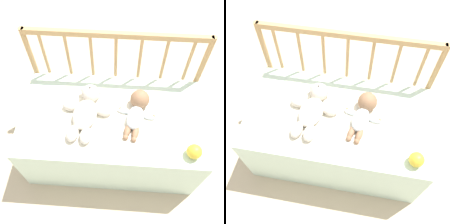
# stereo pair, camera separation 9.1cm
# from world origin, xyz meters

# --- Properties ---
(ground_plane) EXTENTS (12.00, 12.00, 0.00)m
(ground_plane) POSITION_xyz_m (0.00, 0.00, 0.00)
(ground_plane) COLOR #C6B293
(crib_mattress) EXTENTS (1.21, 0.66, 0.51)m
(crib_mattress) POSITION_xyz_m (0.00, 0.00, 0.25)
(crib_mattress) COLOR silver
(crib_mattress) RESTS_ON ground_plane
(crib_rail) EXTENTS (1.21, 0.04, 0.89)m
(crib_rail) POSITION_xyz_m (0.00, 0.36, 0.62)
(crib_rail) COLOR tan
(crib_rail) RESTS_ON ground_plane
(blanket) EXTENTS (0.78, 0.50, 0.01)m
(blanket) POSITION_xyz_m (-0.03, -0.03, 0.51)
(blanket) COLOR silver
(blanket) RESTS_ON crib_mattress
(teddy_bear) EXTENTS (0.33, 0.43, 0.12)m
(teddy_bear) POSITION_xyz_m (-0.17, 0.00, 0.55)
(teddy_bear) COLOR silver
(teddy_bear) RESTS_ON crib_mattress
(baby) EXTENTS (0.26, 0.35, 0.13)m
(baby) POSITION_xyz_m (0.16, 0.03, 0.55)
(baby) COLOR white
(baby) RESTS_ON crib_mattress
(toy_ball) EXTENTS (0.09, 0.09, 0.09)m
(toy_ball) POSITION_xyz_m (0.50, -0.24, 0.55)
(toy_ball) COLOR yellow
(toy_ball) RESTS_ON crib_mattress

